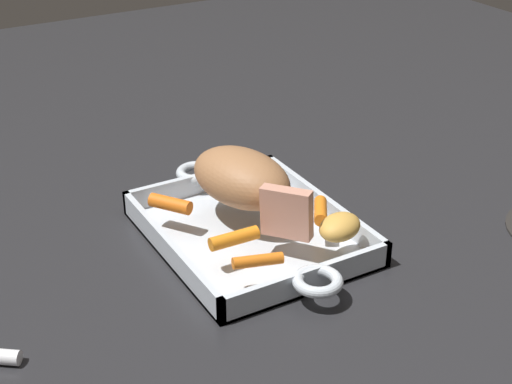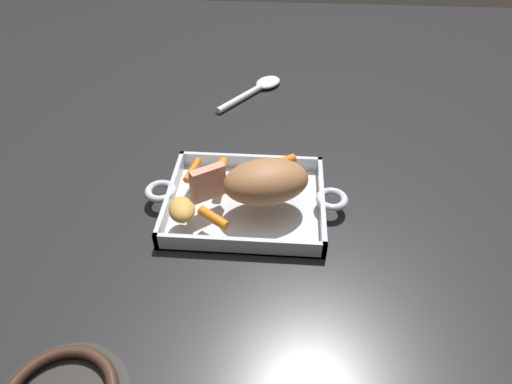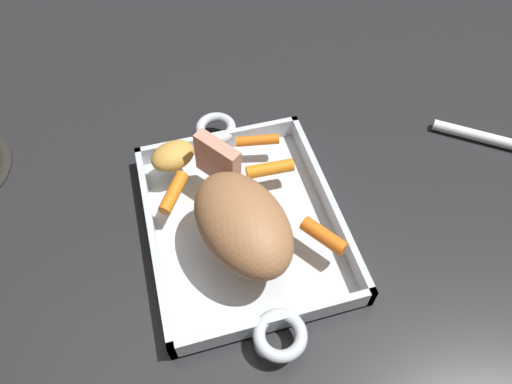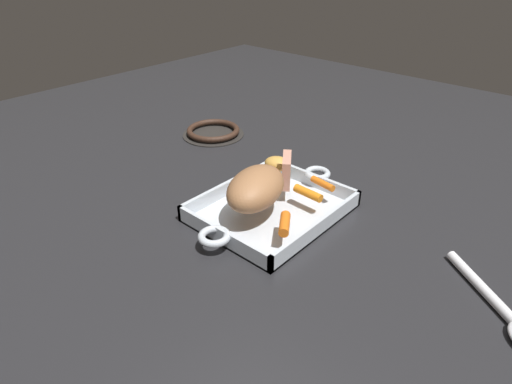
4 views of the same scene
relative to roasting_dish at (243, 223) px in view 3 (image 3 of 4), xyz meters
The scene contains 9 objects.
ground_plane 0.01m from the roasting_dish, ahead, with size 2.27×2.27×0.00m, color #232326.
roasting_dish is the anchor object (origin of this frame).
pork_roast 0.07m from the roasting_dish, 166.14° to the left, with size 0.15×0.10×0.07m, color #9F6C44.
roast_slice_thin 0.09m from the roasting_dish, 13.58° to the left, with size 0.02×0.06×0.06m, color tan.
baby_carrot_center_left 0.10m from the roasting_dish, 58.93° to the left, with size 0.02×0.02×0.06m, color orange.
baby_carrot_southeast 0.12m from the roasting_dish, 24.61° to the right, with size 0.01×0.01×0.06m, color orange.
baby_carrot_northeast 0.08m from the roasting_dish, 44.25° to the right, with size 0.02×0.02×0.06m, color orange.
baby_carrot_northwest 0.11m from the roasting_dish, 127.74° to the right, with size 0.02×0.02×0.06m, color orange.
potato_golden_small 0.13m from the roasting_dish, 34.13° to the left, with size 0.06×0.04×0.03m, color gold.
Camera 3 is at (-0.31, 0.07, 0.51)m, focal length 32.27 mm.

